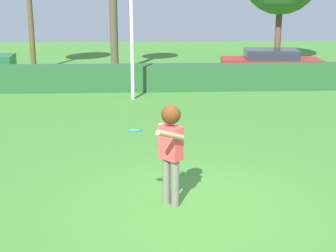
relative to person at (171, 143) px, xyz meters
The scene contains 5 objects.
ground_plane 1.19m from the person, 21.75° to the right, with size 60.00×60.00×0.00m, color #438131.
person is the anchor object (origin of this frame).
frisbee 0.68m from the person, 162.69° to the right, with size 0.24×0.23×0.10m.
hedge_row 10.48m from the person, 88.20° to the left, with size 18.05×0.90×0.96m, color #27562D.
parked_car_red 13.89m from the person, 68.76° to the left, with size 4.34×2.12×1.25m.
Camera 1 is at (-0.76, -7.76, 3.57)m, focal length 52.49 mm.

